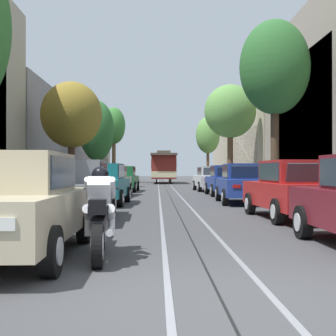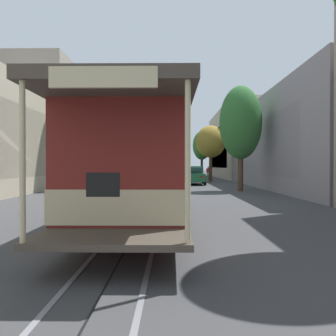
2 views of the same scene
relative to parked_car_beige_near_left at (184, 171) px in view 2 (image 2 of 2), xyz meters
name	(u,v)px [view 2 (image 2 of 2)]	position (x,y,z in m)	size (l,w,h in m)	color
ground_plane	(161,185)	(2.83, 22.38, -0.80)	(160.00, 160.00, 0.00)	#424244
trolley_track_rails	(159,188)	(2.83, 26.55, -0.79)	(1.14, 69.75, 0.01)	gray
building_facade_left	(302,129)	(-7.23, 27.09, 3.44)	(5.81, 61.45, 9.25)	#BCAD93
building_facade_right	(44,132)	(12.47, 23.30, 3.63)	(5.70, 61.45, 10.21)	beige
parked_car_beige_near_left	(184,171)	(0.00, 0.00, 0.00)	(2.02, 4.37, 1.58)	#C1B28E
parked_car_grey_second_left	(185,172)	(0.01, 5.23, 0.00)	(2.08, 4.39, 1.58)	slate
parked_car_teal_mid_left	(187,172)	(0.04, 10.76, 0.00)	(2.10, 4.40, 1.58)	#196B70
parked_car_beige_fourth_left	(192,174)	(-0.23, 16.36, 0.00)	(2.14, 4.42, 1.58)	#C1B28E
parked_car_green_fifth_left	(194,175)	(-0.01, 21.81, 0.00)	(2.10, 4.40, 1.58)	#1E6038
parked_car_maroon_near_right	(146,171)	(5.87, 0.34, 0.00)	(2.04, 4.38, 1.58)	maroon
parked_car_red_second_right	(143,172)	(5.90, 5.29, 0.00)	(2.13, 4.42, 1.58)	red
parked_car_blue_mid_right	(141,173)	(5.64, 11.24, 0.00)	(2.11, 4.41, 1.58)	#233D93
parked_car_blue_fourth_right	(133,174)	(5.84, 16.99, 0.00)	(2.01, 4.36, 1.58)	#233D93
parked_car_white_fifth_right	(128,175)	(5.63, 22.30, 0.00)	(2.10, 4.41, 1.58)	silver
street_tree_kerb_left_near	(202,146)	(-2.47, 3.48, 3.71)	(2.63, 2.13, 6.63)	#4C3826
street_tree_kerb_left_second	(211,142)	(-2.16, 16.29, 3.32)	(3.08, 2.98, 5.82)	#4C3826
street_tree_kerb_left_mid	(241,123)	(-2.53, 28.92, 3.60)	(2.71, 2.69, 6.80)	#4C3826
street_tree_kerb_right_near	(132,139)	(7.89, 1.37, 4.81)	(3.80, 3.88, 7.75)	brown
street_tree_kerb_right_second	(120,126)	(7.65, 14.12, 5.26)	(3.27, 2.80, 8.33)	#4C3826
street_tree_kerb_right_mid	(88,106)	(7.72, 27.50, 4.96)	(3.91, 3.43, 7.84)	brown
cable_car_trolley	(140,165)	(2.83, 40.51, 0.86)	(2.56, 9.14, 3.28)	maroon
motorcycle_with_rider	(175,172)	(1.34, -0.17, -0.15)	(0.59, 1.99, 1.37)	black
pedestrian_on_left_pavement	(86,175)	(8.80, 24.17, 0.09)	(0.55, 0.40, 1.58)	#4C4233
pedestrian_on_right_pavement	(208,172)	(-2.73, 9.58, 0.08)	(0.55, 0.42, 1.57)	slate
pedestrian_crossing_far	(208,171)	(-3.03, 6.72, 0.07)	(0.55, 0.41, 1.55)	black
fire_hydrant	(195,174)	(-1.50, 3.97, -0.38)	(0.40, 0.22, 0.84)	red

